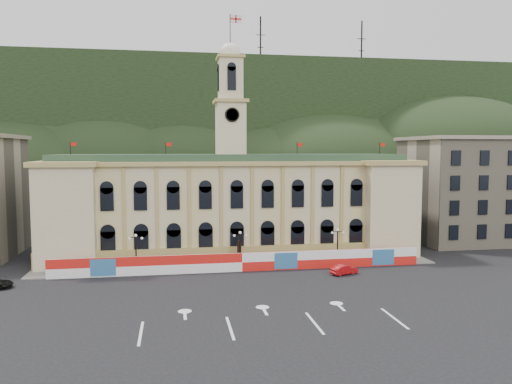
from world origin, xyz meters
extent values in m
plane|color=black|center=(0.00, 0.00, 0.00)|extent=(260.00, 260.00, 0.00)
cube|color=black|center=(0.00, 130.00, 22.00)|extent=(230.00, 70.00, 44.00)
cube|color=#595651|center=(35.00, 110.00, 30.00)|extent=(22.00, 8.00, 14.00)
cube|color=#595651|center=(-48.00, 108.00, 26.00)|extent=(16.00, 7.00, 10.00)
cylinder|color=black|center=(20.00, 115.00, 50.00)|extent=(0.50, 0.50, 20.00)
cylinder|color=black|center=(55.00, 115.00, 50.00)|extent=(0.50, 0.50, 20.00)
cube|color=beige|center=(0.00, 28.00, 7.00)|extent=(55.00, 15.00, 14.00)
cube|color=tan|center=(0.00, 20.20, 1.20)|extent=(56.00, 0.80, 2.40)
cube|color=tan|center=(0.00, 28.00, 14.30)|extent=(56.20, 16.20, 0.60)
cube|color=#2A472F|center=(0.00, 28.00, 15.00)|extent=(53.00, 13.00, 1.20)
cube|color=beige|center=(-23.50, 27.00, 7.00)|extent=(8.00, 17.00, 14.00)
cube|color=beige|center=(23.50, 27.00, 7.00)|extent=(8.00, 17.00, 14.00)
cube|color=beige|center=(0.00, 28.00, 19.60)|extent=(4.40, 4.40, 8.00)
cube|color=tan|center=(0.00, 28.00, 23.80)|extent=(5.20, 5.20, 0.50)
cube|color=beige|center=(0.00, 28.00, 27.10)|extent=(3.60, 3.60, 6.50)
cube|color=tan|center=(0.00, 28.00, 30.50)|extent=(4.20, 4.20, 0.40)
cylinder|color=black|center=(0.00, 25.70, 21.60)|extent=(2.20, 0.20, 2.20)
ellipsoid|color=white|center=(0.00, 28.00, 31.40)|extent=(3.20, 3.20, 2.72)
cylinder|color=black|center=(0.00, 28.00, 34.60)|extent=(0.12, 0.12, 5.00)
cube|color=white|center=(0.90, 28.00, 36.40)|extent=(1.80, 0.04, 1.20)
cube|color=red|center=(0.90, 27.97, 36.40)|extent=(1.80, 0.02, 0.22)
cube|color=red|center=(0.90, 27.97, 36.40)|extent=(0.22, 0.02, 1.20)
cube|color=tan|center=(43.00, 31.00, 9.00)|extent=(20.00, 16.00, 18.00)
cube|color=gray|center=(43.00, 31.00, 18.30)|extent=(21.00, 17.00, 0.60)
cube|color=red|center=(0.00, 15.00, 1.25)|extent=(50.00, 0.25, 2.50)
cube|color=#2F689E|center=(-18.00, 14.86, 1.25)|extent=(3.20, 0.05, 2.20)
cube|color=#2F689E|center=(6.00, 14.86, 1.25)|extent=(3.20, 0.05, 2.20)
cube|color=#2F689E|center=(20.00, 14.86, 1.25)|extent=(3.20, 0.05, 2.20)
cube|color=slate|center=(0.00, 17.75, 0.08)|extent=(56.00, 5.50, 0.16)
cube|color=#595651|center=(0.00, 18.00, 0.90)|extent=(1.40, 1.40, 1.80)
cylinder|color=black|center=(0.00, 18.00, 2.60)|extent=(0.60, 0.60, 1.60)
sphere|color=black|center=(0.00, 18.00, 3.50)|extent=(0.44, 0.44, 0.44)
cylinder|color=black|center=(-14.00, 17.00, 0.15)|extent=(0.44, 0.44, 0.30)
cylinder|color=black|center=(-14.00, 17.00, 2.40)|extent=(0.18, 0.18, 4.80)
cube|color=black|center=(-14.00, 17.00, 4.70)|extent=(1.60, 0.08, 0.08)
sphere|color=silver|center=(-14.80, 17.00, 4.55)|extent=(0.36, 0.36, 0.36)
sphere|color=silver|center=(-13.20, 17.00, 4.55)|extent=(0.36, 0.36, 0.36)
sphere|color=silver|center=(-14.00, 17.00, 4.95)|extent=(0.40, 0.40, 0.40)
cylinder|color=black|center=(0.00, 17.00, 0.15)|extent=(0.44, 0.44, 0.30)
cylinder|color=black|center=(0.00, 17.00, 2.40)|extent=(0.18, 0.18, 4.80)
cube|color=black|center=(0.00, 17.00, 4.70)|extent=(1.60, 0.08, 0.08)
sphere|color=silver|center=(-0.80, 17.00, 4.55)|extent=(0.36, 0.36, 0.36)
sphere|color=silver|center=(0.80, 17.00, 4.55)|extent=(0.36, 0.36, 0.36)
sphere|color=silver|center=(0.00, 17.00, 4.95)|extent=(0.40, 0.40, 0.40)
cylinder|color=black|center=(14.00, 17.00, 0.15)|extent=(0.44, 0.44, 0.30)
cylinder|color=black|center=(14.00, 17.00, 2.40)|extent=(0.18, 0.18, 4.80)
cube|color=black|center=(14.00, 17.00, 4.70)|extent=(1.60, 0.08, 0.08)
sphere|color=silver|center=(13.20, 17.00, 4.55)|extent=(0.36, 0.36, 0.36)
sphere|color=silver|center=(14.80, 17.00, 4.55)|extent=(0.36, 0.36, 0.36)
sphere|color=silver|center=(14.00, 17.00, 4.95)|extent=(0.40, 0.40, 0.40)
imported|color=#A30B0E|center=(12.97, 11.22, 0.63)|extent=(3.72, 4.64, 1.25)
camera|label=1|loc=(-8.94, -50.23, 16.28)|focal=35.00mm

